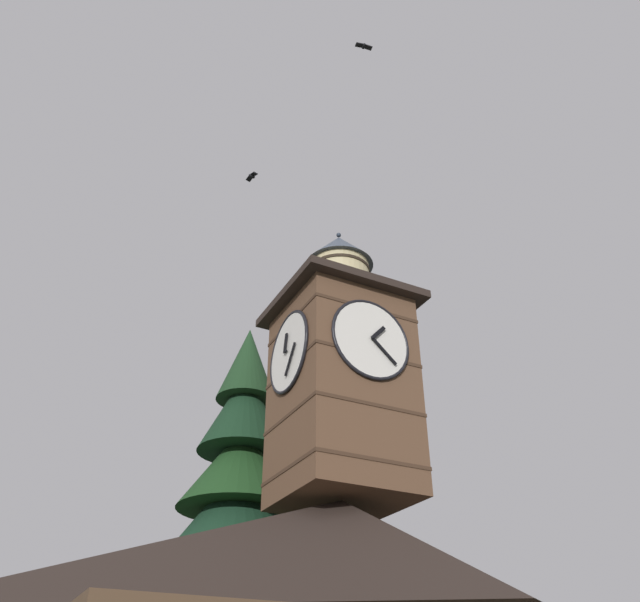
{
  "coord_description": "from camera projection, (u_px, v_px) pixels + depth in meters",
  "views": [
    {
      "loc": [
        10.02,
        12.88,
        2.35
      ],
      "look_at": [
        1.94,
        -2.95,
        13.64
      ],
      "focal_mm": 36.67,
      "sensor_mm": 36.0,
      "label": 1
    }
  ],
  "objects": [
    {
      "name": "moon",
      "position": [
        278.0,
        567.0,
        59.6
      ],
      "size": [
        1.62,
        1.62,
        1.62
      ],
      "color": "silver"
    },
    {
      "name": "pine_tree_behind",
      "position": [
        235.0,
        559.0,
        19.77
      ],
      "size": [
        6.75,
        6.75,
        14.36
      ],
      "color": "#473323",
      "rests_on": "ground_plane"
    },
    {
      "name": "flying_bird_high",
      "position": [
        252.0,
        176.0,
        25.86
      ],
      "size": [
        0.31,
        0.62,
        0.16
      ],
      "color": "black"
    },
    {
      "name": "clock_tower",
      "position": [
        341.0,
        374.0,
        19.37
      ],
      "size": [
        4.08,
        4.08,
        9.16
      ],
      "color": "brown",
      "rests_on": "building_main"
    },
    {
      "name": "flying_bird_low",
      "position": [
        364.0,
        46.0,
        18.23
      ],
      "size": [
        0.5,
        0.21,
        0.1
      ],
      "color": "black"
    }
  ]
}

